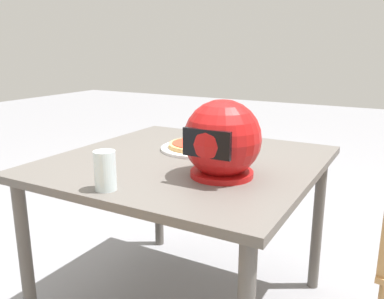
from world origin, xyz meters
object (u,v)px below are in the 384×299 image
(pizza, at_px, (198,144))
(drinking_glass, at_px, (105,171))
(motorcycle_helmet, at_px, (222,140))
(dining_table, at_px, (186,176))

(pizza, distance_m, drinking_glass, 0.60)
(motorcycle_helmet, distance_m, drinking_glass, 0.41)
(dining_table, distance_m, pizza, 0.19)
(dining_table, xyz_separation_m, pizza, (0.03, -0.15, 0.10))
(motorcycle_helmet, bearing_deg, dining_table, -31.34)
(dining_table, distance_m, motorcycle_helmet, 0.33)
(pizza, height_order, drinking_glass, drinking_glass)
(drinking_glass, bearing_deg, pizza, -91.11)
(drinking_glass, bearing_deg, dining_table, -95.29)
(dining_table, relative_size, drinking_glass, 8.16)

